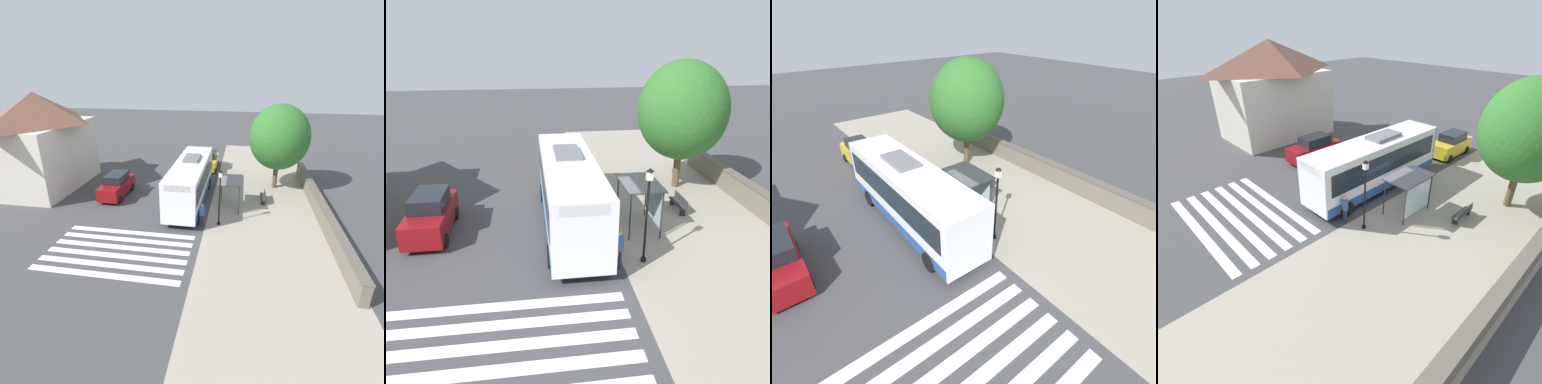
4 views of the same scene
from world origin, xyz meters
TOP-DOWN VIEW (x-y plane):
  - ground_plane at (0.00, 0.00)m, footprint 120.00×120.00m
  - sidewalk_plaza at (-4.50, 0.00)m, footprint 9.00×44.00m
  - crosswalk_stripes at (5.00, 7.33)m, footprint 9.00×5.25m
  - bus at (1.83, -1.10)m, footprint 2.65×10.60m
  - bus_shelter at (-1.72, -0.34)m, footprint 1.83×2.80m
  - pedestrian at (0.26, 3.12)m, footprint 0.34×0.23m
  - bench at (-4.40, -2.04)m, footprint 0.40×1.80m
  - street_lamp_near at (-0.94, 2.75)m, footprint 0.28×0.28m
  - shade_tree at (-5.60, -5.63)m, footprint 5.41×5.41m
  - parked_car_behind_bus at (1.26, -10.35)m, footprint 1.85×4.29m
  - parked_car_far_lane at (8.59, -1.16)m, footprint 1.93×4.54m

SIDE VIEW (x-z plane):
  - ground_plane at x=0.00m, z-range 0.00..0.00m
  - crosswalk_stripes at x=5.00m, z-range 0.00..0.01m
  - sidewalk_plaza at x=-4.50m, z-range 0.00..0.02m
  - bench at x=-4.40m, z-range 0.04..0.92m
  - parked_car_behind_bus at x=1.26m, z-range -0.03..1.98m
  - parked_car_far_lane at x=8.59m, z-range -0.04..2.04m
  - pedestrian at x=0.26m, z-range 0.16..1.93m
  - bus at x=1.83m, z-range 0.06..3.82m
  - bus_shelter at x=-1.72m, z-range 0.83..3.30m
  - street_lamp_near at x=-0.94m, z-range 0.40..4.62m
  - shade_tree at x=-5.60m, z-range 0.95..8.83m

